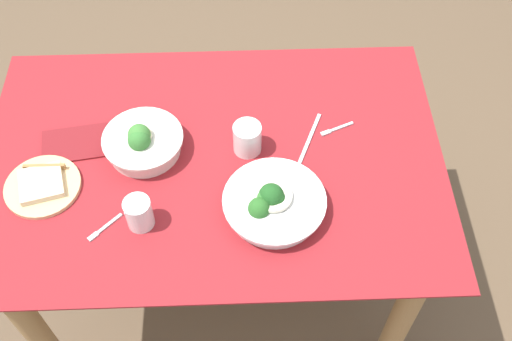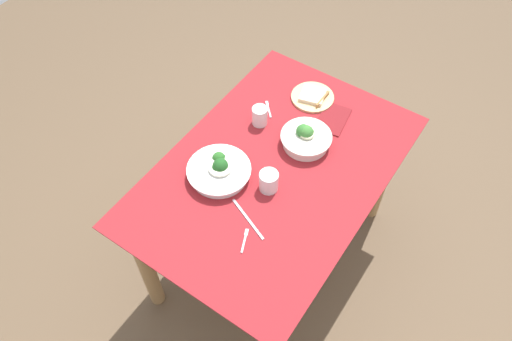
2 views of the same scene
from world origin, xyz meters
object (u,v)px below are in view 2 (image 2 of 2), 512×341
bread_side_plate (313,97)px  fork_by_far_bowl (245,240)px  fork_by_near_bowl (268,108)px  broccoli_bowl_near (306,138)px  broccoli_bowl_far (219,170)px  table_knife_left (248,219)px  water_glass_center (269,181)px  water_glass_side (260,116)px  napkin_folded_upper (333,119)px

bread_side_plate → fork_by_far_bowl: bearing=-167.9°
fork_by_near_bowl → bread_side_plate: bearing=-81.8°
fork_by_far_bowl → fork_by_near_bowl: same height
broccoli_bowl_near → broccoli_bowl_far: bearing=149.2°
broccoli_bowl_near → bread_side_plate: bearing=23.8°
fork_by_far_bowl → fork_by_near_bowl: bearing=3.1°
bread_side_plate → fork_by_near_bowl: size_ratio=2.43×
bread_side_plate → table_knife_left: bread_side_plate is taller
water_glass_center → fork_by_near_bowl: 0.44m
broccoli_bowl_near → table_knife_left: size_ratio=1.02×
water_glass_center → fork_by_far_bowl: bearing=-166.8°
broccoli_bowl_far → water_glass_center: (0.06, -0.20, 0.01)m
broccoli_bowl_near → water_glass_side: broccoli_bowl_near is taller
water_glass_center → table_knife_left: 0.18m
broccoli_bowl_far → water_glass_center: 0.21m
fork_by_near_bowl → water_glass_side: bearing=145.0°
broccoli_bowl_near → water_glass_center: (-0.28, 0.00, 0.01)m
broccoli_bowl_far → fork_by_far_bowl: size_ratio=2.67×
water_glass_side → broccoli_bowl_far: bearing=-175.5°
fork_by_near_bowl → broccoli_bowl_far: bearing=141.3°
broccoli_bowl_near → fork_by_near_bowl: size_ratio=2.67×
broccoli_bowl_far → fork_by_near_bowl: (0.43, 0.04, -0.03)m
bread_side_plate → table_knife_left: bearing=-169.8°
bread_side_plate → broccoli_bowl_far: bearing=171.4°
broccoli_bowl_far → broccoli_bowl_near: bearing=-30.8°
fork_by_far_bowl → napkin_folded_upper: bearing=-20.8°
broccoli_bowl_far → bread_side_plate: broccoli_bowl_far is taller
broccoli_bowl_near → table_knife_left: (-0.45, -0.01, -0.04)m
napkin_folded_upper → bread_side_plate: bearing=65.7°
napkin_folded_upper → fork_by_far_bowl: bearing=-177.9°
water_glass_center → broccoli_bowl_far: bearing=106.4°
table_knife_left → fork_by_far_bowl: bearing=-40.1°
water_glass_side → fork_by_near_bowl: water_glass_side is taller
broccoli_bowl_near → fork_by_near_bowl: 0.26m
table_knife_left → water_glass_center: bearing=118.0°
fork_by_near_bowl → table_knife_left: bearing=161.5°
bread_side_plate → water_glass_side: water_glass_side is taller
water_glass_side → table_knife_left: water_glass_side is taller
broccoli_bowl_far → water_glass_side: (0.33, 0.03, 0.01)m
water_glass_center → fork_by_far_bowl: size_ratio=0.91×
bread_side_plate → napkin_folded_upper: (-0.06, -0.14, -0.01)m
fork_by_near_bowl → table_knife_left: 0.60m
fork_by_near_bowl → napkin_folded_upper: bearing=-112.7°
fork_by_far_bowl → table_knife_left: same height
broccoli_bowl_near → bread_side_plate: size_ratio=1.10×
table_knife_left → bread_side_plate: bearing=122.6°
broccoli_bowl_near → water_glass_side: bearing=92.2°
water_glass_center → water_glass_side: (0.28, 0.23, -0.00)m
fork_by_far_bowl → water_glass_center: bearing=-9.8°
broccoli_bowl_near → napkin_folded_upper: bearing=-8.4°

